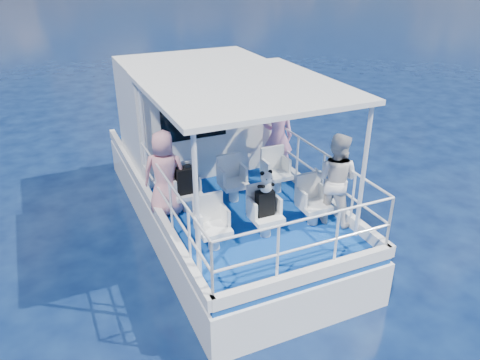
# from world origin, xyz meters

# --- Properties ---
(ground) EXTENTS (2000.00, 2000.00, 0.00)m
(ground) POSITION_xyz_m (0.00, 0.00, 0.00)
(ground) COLOR #071234
(ground) RESTS_ON ground
(hull) EXTENTS (3.00, 7.00, 1.60)m
(hull) POSITION_xyz_m (0.00, 1.00, 0.00)
(hull) COLOR white
(hull) RESTS_ON ground
(deck) EXTENTS (2.90, 6.90, 0.10)m
(deck) POSITION_xyz_m (0.00, 1.00, 0.85)
(deck) COLOR #0B3C99
(deck) RESTS_ON hull
(cabin) EXTENTS (2.85, 2.00, 2.20)m
(cabin) POSITION_xyz_m (0.00, 2.30, 2.00)
(cabin) COLOR white
(cabin) RESTS_ON deck
(canopy) EXTENTS (3.00, 3.20, 0.08)m
(canopy) POSITION_xyz_m (0.00, -0.20, 3.14)
(canopy) COLOR white
(canopy) RESTS_ON cabin
(canopy_posts) EXTENTS (2.77, 2.97, 2.20)m
(canopy_posts) POSITION_xyz_m (0.00, -0.25, 2.00)
(canopy_posts) COLOR white
(canopy_posts) RESTS_ON deck
(railings) EXTENTS (2.84, 3.59, 1.00)m
(railings) POSITION_xyz_m (0.00, -0.58, 1.40)
(railings) COLOR white
(railings) RESTS_ON deck
(seat_port_fwd) EXTENTS (0.48, 0.46, 0.38)m
(seat_port_fwd) POSITION_xyz_m (-0.90, 0.20, 1.09)
(seat_port_fwd) COLOR white
(seat_port_fwd) RESTS_ON deck
(seat_center_fwd) EXTENTS (0.48, 0.46, 0.38)m
(seat_center_fwd) POSITION_xyz_m (0.00, 0.20, 1.09)
(seat_center_fwd) COLOR white
(seat_center_fwd) RESTS_ON deck
(seat_stbd_fwd) EXTENTS (0.48, 0.46, 0.38)m
(seat_stbd_fwd) POSITION_xyz_m (0.90, 0.20, 1.09)
(seat_stbd_fwd) COLOR white
(seat_stbd_fwd) RESTS_ON deck
(seat_port_aft) EXTENTS (0.48, 0.46, 0.38)m
(seat_port_aft) POSITION_xyz_m (-0.90, -1.10, 1.09)
(seat_port_aft) COLOR white
(seat_port_aft) RESTS_ON deck
(seat_center_aft) EXTENTS (0.48, 0.46, 0.38)m
(seat_center_aft) POSITION_xyz_m (0.00, -1.10, 1.09)
(seat_center_aft) COLOR white
(seat_center_aft) RESTS_ON deck
(seat_stbd_aft) EXTENTS (0.48, 0.46, 0.38)m
(seat_stbd_aft) POSITION_xyz_m (0.90, -1.10, 1.09)
(seat_stbd_aft) COLOR white
(seat_stbd_aft) RESTS_ON deck
(passenger_port_fwd) EXTENTS (0.68, 0.60, 1.52)m
(passenger_port_fwd) POSITION_xyz_m (-1.25, 0.27, 1.66)
(passenger_port_fwd) COLOR pink
(passenger_port_fwd) RESTS_ON deck
(passenger_stbd_fwd) EXTENTS (0.72, 0.60, 1.68)m
(passenger_stbd_fwd) POSITION_xyz_m (1.25, 0.87, 1.74)
(passenger_stbd_fwd) COLOR #F09BC7
(passenger_stbd_fwd) RESTS_ON deck
(passenger_stbd_aft) EXTENTS (0.94, 0.98, 1.59)m
(passenger_stbd_aft) POSITION_xyz_m (1.25, -1.15, 1.69)
(passenger_stbd_aft) COLOR white
(passenger_stbd_aft) RESTS_ON deck
(backpack_port) EXTENTS (0.36, 0.20, 0.47)m
(backpack_port) POSITION_xyz_m (-0.90, 0.17, 1.51)
(backpack_port) COLOR black
(backpack_port) RESTS_ON seat_port_fwd
(backpack_center) EXTENTS (0.28, 0.16, 0.43)m
(backpack_center) POSITION_xyz_m (-0.02, -1.08, 1.49)
(backpack_center) COLOR black
(backpack_center) RESTS_ON seat_center_aft
(compact_camera) EXTENTS (0.11, 0.06, 0.06)m
(compact_camera) POSITION_xyz_m (-0.88, 0.15, 1.78)
(compact_camera) COLOR black
(compact_camera) RESTS_ON backpack_port
(panda) EXTENTS (0.23, 0.20, 0.36)m
(panda) POSITION_xyz_m (-0.02, -1.11, 1.89)
(panda) COLOR white
(panda) RESTS_ON backpack_center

